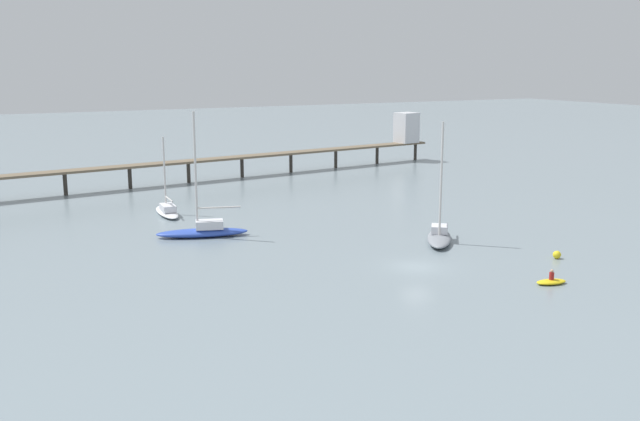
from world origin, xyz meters
The scene contains 7 objects.
ground_plane centered at (0.00, 0.00, 0.00)m, with size 400.00×400.00×0.00m, color gray.
pier centered at (14.51, 50.62, 3.91)m, with size 75.85×12.03×7.98m.
sailboat_blue centered at (-12.04, 17.79, 0.71)m, with size 8.85×4.56×11.79m.
sailboat_white centered at (-12.44, 28.98, 0.56)m, with size 2.33×7.19×8.40m.
sailboat_gray centered at (6.55, 5.90, 0.66)m, with size 6.07×7.05×11.05m.
dinghy_yellow centered at (6.30, -8.27, 0.22)m, with size 2.55×1.54×1.14m.
mooring_buoy_outer centered at (11.90, -3.28, 0.34)m, with size 0.68×0.68×0.68m, color yellow.
Camera 1 is at (-32.38, -45.71, 16.24)m, focal length 40.19 mm.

